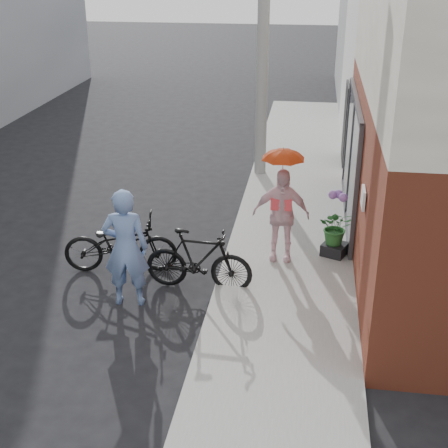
% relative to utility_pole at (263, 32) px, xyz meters
% --- Properties ---
extents(ground, '(80.00, 80.00, 0.00)m').
position_rel_utility_pole_xyz_m(ground, '(-1.10, -6.00, -3.50)').
color(ground, black).
rests_on(ground, ground).
extents(sidewalk, '(2.20, 24.00, 0.12)m').
position_rel_utility_pole_xyz_m(sidewalk, '(1.00, -4.00, -3.44)').
color(sidewalk, gray).
rests_on(sidewalk, ground).
extents(curb, '(0.12, 24.00, 0.12)m').
position_rel_utility_pole_xyz_m(curb, '(-0.16, -4.00, -3.44)').
color(curb, '#9E9E99').
rests_on(curb, ground).
extents(utility_pole, '(0.28, 0.28, 7.00)m').
position_rel_utility_pole_xyz_m(utility_pole, '(0.00, 0.00, 0.00)').
color(utility_pole, '#9E9E99').
rests_on(utility_pole, ground).
extents(officer, '(0.77, 0.55, 1.97)m').
position_rel_utility_pole_xyz_m(officer, '(-1.54, -6.34, -2.52)').
color(officer, '#6985BA').
rests_on(officer, ground).
extents(bike_left, '(2.07, 1.00, 1.05)m').
position_rel_utility_pole_xyz_m(bike_left, '(-1.98, -5.30, -2.98)').
color(bike_left, black).
rests_on(bike_left, ground).
extents(bike_right, '(1.83, 0.60, 1.09)m').
position_rel_utility_pole_xyz_m(bike_right, '(-0.50, -5.75, -2.96)').
color(bike_right, black).
rests_on(bike_right, ground).
extents(kimono_woman, '(1.00, 0.42, 1.70)m').
position_rel_utility_pole_xyz_m(kimono_woman, '(0.78, -4.64, -2.53)').
color(kimono_woman, silver).
rests_on(kimono_woman, sidewalk).
extents(parasol, '(0.72, 0.72, 0.63)m').
position_rel_utility_pole_xyz_m(parasol, '(0.78, -4.64, -1.36)').
color(parasol, '#D74A19').
rests_on(parasol, kimono_woman).
extents(planter, '(0.54, 0.54, 0.22)m').
position_rel_utility_pole_xyz_m(planter, '(1.77, -4.36, -3.27)').
color(planter, black).
rests_on(planter, sidewalk).
extents(potted_plant, '(0.60, 0.52, 0.67)m').
position_rel_utility_pole_xyz_m(potted_plant, '(1.77, -4.36, -2.83)').
color(potted_plant, '#265F27').
rests_on(potted_plant, planter).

